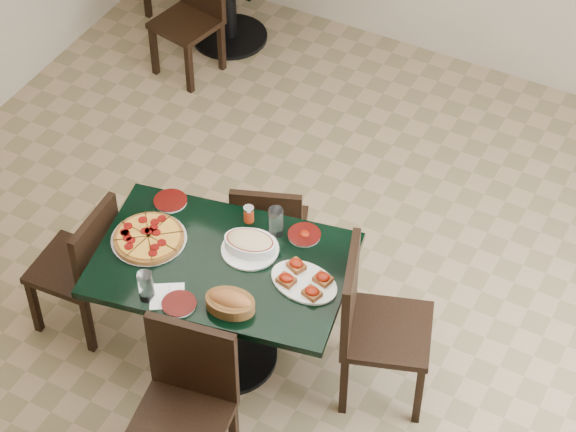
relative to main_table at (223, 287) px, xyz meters
The scene contains 18 objects.
floor 0.66m from the main_table, 77.65° to the left, with size 5.50×5.50×0.00m, color #846B4C.
main_table is the anchor object (origin of this frame).
chair_far 0.57m from the main_table, 94.65° to the left, with size 0.49×0.49×0.81m.
chair_near 0.68m from the main_table, 74.55° to the right, with size 0.50×0.50×0.93m.
chair_right 0.76m from the main_table, 14.33° to the left, with size 0.56×0.56×0.94m.
chair_left 0.79m from the main_table, behind, with size 0.43×0.43×0.86m.
back_chair_near 2.61m from the main_table, 125.06° to the left, with size 0.46×0.46×0.83m.
pepperoni_pizza 0.45m from the main_table, behind, with size 0.38×0.38×0.04m.
lasagna_casserole 0.28m from the main_table, 58.52° to the left, with size 0.29×0.29×0.09m.
bread_basket 0.37m from the main_table, 51.79° to the right, with size 0.27×0.21×0.10m.
bruschetta_platter 0.47m from the main_table, ahead, with size 0.39×0.29×0.05m.
side_plate_near 0.39m from the main_table, 96.37° to the right, with size 0.17×0.17×0.02m.
side_plate_far_r 0.49m from the main_table, 51.84° to the left, with size 0.17×0.17×0.03m.
side_plate_far_l 0.55m from the main_table, 151.91° to the left, with size 0.18×0.18×0.02m.
napkin_setting 0.39m from the main_table, 109.97° to the right, with size 0.23×0.23×0.01m.
water_glass_a 0.43m from the main_table, 65.38° to the left, with size 0.08×0.08×0.16m, color white.
water_glass_b 0.49m from the main_table, 118.27° to the right, with size 0.08×0.08×0.16m, color white.
pepper_shaker 0.39m from the main_table, 94.48° to the left, with size 0.05×0.05×0.09m.
Camera 1 is at (1.99, -3.50, 4.81)m, focal length 70.00 mm.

